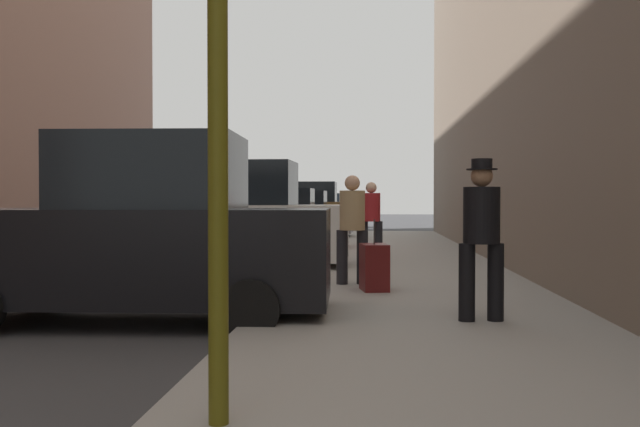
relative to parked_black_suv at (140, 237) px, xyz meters
The scene contains 13 objects.
ground_plane 3.35m from the parked_black_suv, 146.18° to the left, with size 120.00×120.00×0.00m, color #38383A.
sidewalk 3.91m from the parked_black_suv, 27.86° to the left, with size 4.00×40.00×0.15m, color gray.
parked_black_suv is the anchor object (origin of this frame).
parked_white_van 5.97m from the parked_black_suv, 90.00° to the left, with size 4.64×2.13×2.25m.
parked_red_hatchback 11.66m from the parked_black_suv, 90.00° to the left, with size 4.20×2.06×1.79m.
parked_gray_coupe 17.27m from the parked_black_suv, 90.00° to the left, with size 4.23×2.11×1.79m.
parked_bronze_suv 23.02m from the parked_black_suv, 90.00° to the left, with size 4.62×2.10×2.25m.
parked_blue_sedan 28.91m from the parked_black_suv, 90.00° to the left, with size 4.23×2.11×1.79m.
fire_hydrant 7.36m from the parked_black_suv, 75.77° to the left, with size 0.42×0.22×0.70m.
pedestrian_in_tan_coat 3.77m from the parked_black_suv, 49.37° to the left, with size 0.52×0.45×1.71m.
pedestrian_in_red_jacket 7.87m from the parked_black_suv, 69.54° to the left, with size 0.51×0.41×1.71m.
pedestrian_with_fedora 3.98m from the parked_black_suv, ahead, with size 0.52×0.45×1.78m.
rolling_suitcase 3.54m from the parked_black_suv, 36.91° to the left, with size 0.45×0.61×1.04m.
Camera 1 is at (5.40, -10.09, 1.49)m, focal length 40.00 mm.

